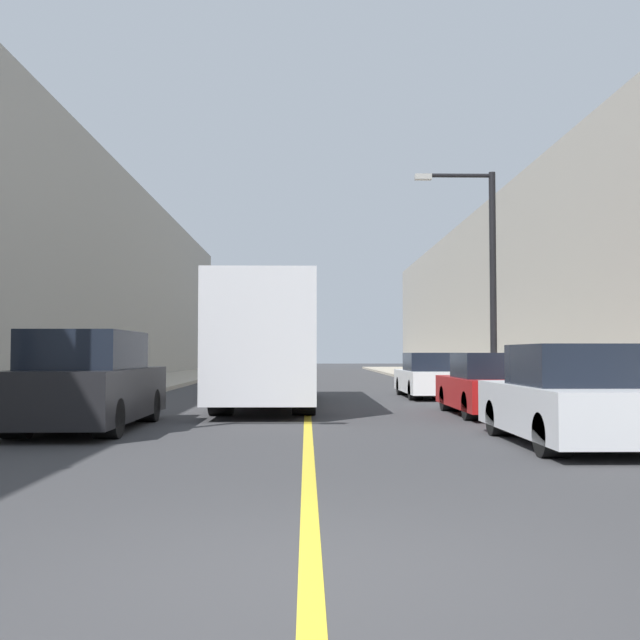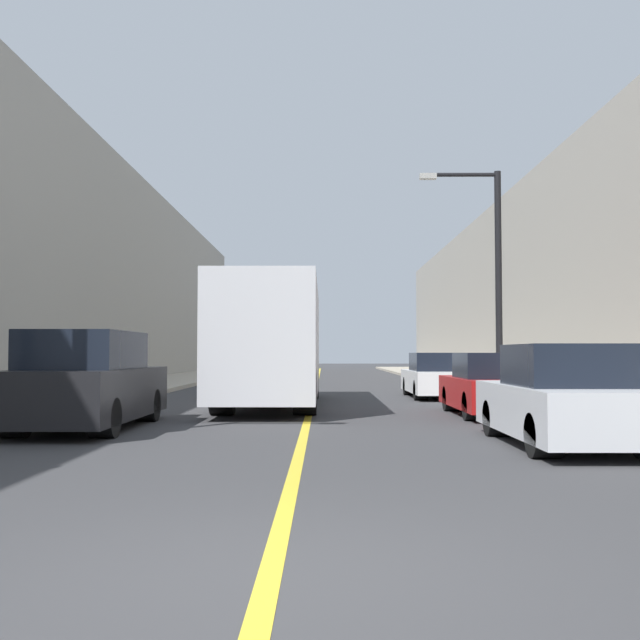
{
  "view_description": "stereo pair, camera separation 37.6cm",
  "coord_description": "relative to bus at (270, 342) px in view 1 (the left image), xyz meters",
  "views": [
    {
      "loc": [
        -0.03,
        -4.82,
        1.43
      ],
      "look_at": [
        0.27,
        11.47,
        2.15
      ],
      "focal_mm": 42.0,
      "sensor_mm": 36.0,
      "label": 1
    },
    {
      "loc": [
        0.35,
        -4.83,
        1.43
      ],
      "look_at": [
        0.27,
        11.47,
        2.15
      ],
      "focal_mm": 42.0,
      "sensor_mm": 36.0,
      "label": 2
    }
  ],
  "objects": [
    {
      "name": "building_row_right",
      "position": [
        12.16,
        14.36,
        2.85
      ],
      "size": [
        4.0,
        72.0,
        9.18
      ],
      "primitive_type": "cube",
      "color": "gray",
      "rests_on": "ground"
    },
    {
      "name": "sidewalk_right",
      "position": [
        8.23,
        14.36,
        -1.66
      ],
      "size": [
        3.87,
        72.0,
        0.16
      ],
      "primitive_type": "cube",
      "color": "#A89E8C",
      "rests_on": "ground"
    },
    {
      "name": "parked_suv_left",
      "position": [
        -3.07,
        -6.37,
        -0.88
      ],
      "size": [
        1.93,
        4.98,
        1.84
      ],
      "color": "black",
      "rests_on": "ground"
    },
    {
      "name": "building_row_left",
      "position": [
        -10.09,
        14.36,
        3.58
      ],
      "size": [
        4.0,
        72.0,
        10.64
      ],
      "primitive_type": "cube",
      "color": "gray",
      "rests_on": "ground"
    },
    {
      "name": "car_right_mid",
      "position": [
        5.27,
        -3.29,
        -1.09
      ],
      "size": [
        1.83,
        4.29,
        1.44
      ],
      "color": "maroon",
      "rests_on": "ground"
    },
    {
      "name": "sidewalk_left",
      "position": [
        -6.16,
        14.36,
        -1.66
      ],
      "size": [
        3.87,
        72.0,
        0.16
      ],
      "primitive_type": "cube",
      "color": "#A89E8C",
      "rests_on": "ground"
    },
    {
      "name": "street_lamp_right",
      "position": [
        6.37,
        1.73,
        2.28
      ],
      "size": [
        2.43,
        0.24,
        6.72
      ],
      "color": "black",
      "rests_on": "sidewalk_right"
    },
    {
      "name": "car_right_near",
      "position": [
        5.12,
        -8.93,
        -1.04
      ],
      "size": [
        1.87,
        4.4,
        1.56
      ],
      "color": "silver",
      "rests_on": "ground"
    },
    {
      "name": "ground_plane",
      "position": [
        1.04,
        -15.64,
        -1.74
      ],
      "size": [
        200.0,
        200.0,
        0.0
      ],
      "primitive_type": "plane",
      "color": "#38383A"
    },
    {
      "name": "car_right_far",
      "position": [
        5.02,
        3.67,
        -1.08
      ],
      "size": [
        1.79,
        4.75,
        1.45
      ],
      "color": "silver",
      "rests_on": "ground"
    },
    {
      "name": "bus",
      "position": [
        0.0,
        0.0,
        0.0
      ],
      "size": [
        2.43,
        10.25,
        3.23
      ],
      "color": "silver",
      "rests_on": "ground"
    },
    {
      "name": "road_center_line",
      "position": [
        1.04,
        14.36,
        -1.73
      ],
      "size": [
        0.16,
        72.0,
        0.01
      ],
      "primitive_type": "cube",
      "color": "gold",
      "rests_on": "ground"
    }
  ]
}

